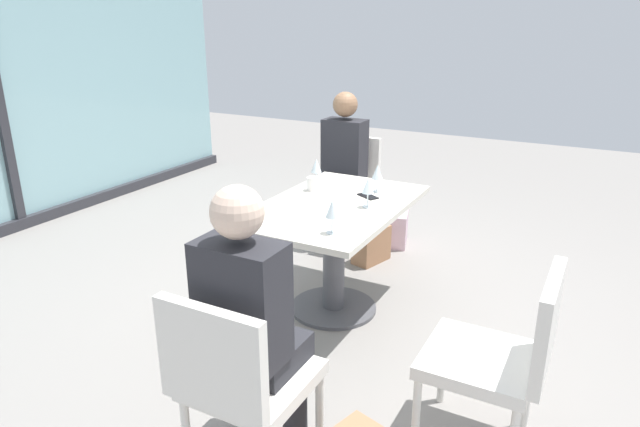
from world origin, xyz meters
name	(u,v)px	position (x,y,z in m)	size (l,w,h in m)	color
ground_plane	(333,309)	(0.00, 0.00, 0.00)	(12.00, 12.00, 0.00)	gray
dining_table_main	(334,233)	(0.00, 0.00, 0.54)	(1.29, 0.81, 0.73)	silver
chair_far_right	(347,183)	(1.17, 0.47, 0.50)	(0.50, 0.46, 0.87)	silver
chair_side_end	(238,377)	(-1.45, -0.31, 0.50)	(0.50, 0.46, 0.87)	silver
chair_front_left	(504,351)	(-0.78, -1.19, 0.50)	(0.46, 0.50, 0.87)	silver
person_far_right	(341,162)	(1.06, 0.47, 0.70)	(0.39, 0.34, 1.26)	#28282D
person_side_end	(252,318)	(-1.34, -0.31, 0.70)	(0.39, 0.34, 1.26)	#28282D
wine_glass_0	(332,210)	(-0.45, -0.21, 0.86)	(0.07, 0.07, 0.18)	silver
wine_glass_1	(377,173)	(0.35, -0.14, 0.86)	(0.07, 0.07, 0.18)	silver
wine_glass_2	(368,186)	(0.04, -0.21, 0.86)	(0.07, 0.07, 0.18)	silver
wine_glass_3	(316,166)	(0.31, 0.29, 0.86)	(0.07, 0.07, 0.18)	silver
coffee_cup	(312,184)	(0.19, 0.26, 0.78)	(0.08, 0.08, 0.09)	white
cell_phone_on_table	(368,196)	(0.23, -0.13, 0.73)	(0.07, 0.14, 0.01)	black
handbag_0	(371,245)	(0.82, 0.08, 0.14)	(0.30, 0.16, 0.28)	#A3704C
handbag_2	(397,228)	(1.25, 0.03, 0.14)	(0.30, 0.16, 0.28)	beige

